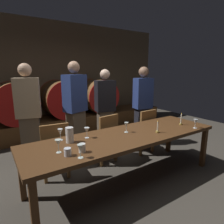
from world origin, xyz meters
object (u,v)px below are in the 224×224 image
object	(u,v)px
wine_glass_right	(126,125)
guest_center_left	(76,111)
guest_center_right	(105,110)
wine_glass_far_right	(195,122)
chair_center	(105,136)
wine_glass_left	(60,132)
pitcher	(70,135)
cup_right	(82,148)
candle_right	(181,121)
wine_barrel_center	(61,99)
chair_right	(144,129)
wine_barrel_left	(15,103)
wine_barrel_right	(97,96)
chair_left	(55,148)
candle_left	(158,129)
dining_table	(127,139)
guest_far_left	(29,116)
guest_far_right	(143,105)
cup_left	(68,152)
wine_glass_center_right	(87,130)
wine_glass_far_left	(58,143)
wine_glass_center_left	(80,148)

from	to	relation	value
wine_glass_right	guest_center_left	bearing A→B (deg)	111.48
guest_center_left	wine_glass_right	bearing A→B (deg)	91.71
guest_center_right	wine_glass_right	size ratio (longest dim) A/B	10.72
wine_glass_far_right	chair_center	bearing A→B (deg)	135.18
guest_center_left	wine_glass_left	distance (m)	0.94
pitcher	cup_right	world-z (taller)	pitcher
candle_right	chair_center	bearing A→B (deg)	142.14
wine_barrel_center	chair_right	bearing A→B (deg)	-67.02
wine_barrel_left	wine_glass_far_right	distance (m)	3.83
guest_center_right	wine_glass_left	bearing A→B (deg)	46.56
wine_barrel_right	chair_left	world-z (taller)	wine_barrel_right
guest_center_right	candle_left	distance (m)	1.36
dining_table	guest_far_left	xyz separation A→B (m)	(-1.07, 1.26, 0.23)
guest_center_left	candle_left	distance (m)	1.47
guest_far_right	candle_right	xyz separation A→B (m)	(-0.15, -1.12, -0.09)
dining_table	chair_center	bearing A→B (deg)	85.48
candle_right	wine_glass_right	world-z (taller)	candle_right
wine_barrel_left	pitcher	bearing A→B (deg)	-83.44
dining_table	guest_far_right	distance (m)	1.61
dining_table	wine_glass_left	xyz separation A→B (m)	(-0.87, 0.31, 0.17)
wine_glass_far_right	cup_left	world-z (taller)	wine_glass_far_right
guest_center_right	wine_glass_left	size ratio (longest dim) A/B	10.47
cup_left	wine_glass_far_right	bearing A→B (deg)	-4.19
pitcher	wine_glass_center_right	bearing A→B (deg)	6.10
candle_right	wine_glass_far_left	bearing A→B (deg)	178.94
dining_table	wine_glass_right	distance (m)	0.20
chair_left	dining_table	bearing A→B (deg)	148.34
cup_left	chair_right	bearing A→B (deg)	23.69
chair_right	guest_far_left	size ratio (longest dim) A/B	0.51
guest_far_left	wine_glass_left	xyz separation A→B (m)	(0.20, -0.95, -0.06)
wine_glass_left	cup_right	size ratio (longest dim) A/B	1.56
guest_far_left	wine_glass_center_left	bearing A→B (deg)	114.09
wine_barrel_left	guest_far_left	bearing A→B (deg)	-89.13
candle_left	wine_glass_center_left	bearing A→B (deg)	-173.56
wine_barrel_left	wine_glass_far_left	world-z (taller)	wine_barrel_left
guest_far_right	cup_right	world-z (taller)	guest_far_right
chair_left	chair_right	bearing A→B (deg)	-174.94
wine_barrel_left	guest_far_right	size ratio (longest dim) A/B	0.56
guest_far_left	wine_glass_center_right	bearing A→B (deg)	133.37
wine_glass_center_right	guest_far_right	bearing A→B (deg)	25.08
guest_far_left	pitcher	bearing A→B (deg)	120.99
candle_right	wine_glass_center_right	distance (m)	1.64
wine_barrel_center	dining_table	xyz separation A→B (m)	(0.01, -2.79, -0.23)
wine_glass_center_right	cup_right	bearing A→B (deg)	-122.73
guest_far_left	pitcher	xyz separation A→B (m)	(0.28, -1.09, -0.07)
wine_barrel_center	chair_center	bearing A→B (deg)	-88.36
candle_right	cup_left	xyz separation A→B (m)	(-2.03, -0.10, -0.01)
cup_right	wine_glass_center_left	bearing A→B (deg)	-121.38
guest_center_left	wine_glass_right	world-z (taller)	guest_center_left
wine_barrel_center	wine_glass_right	bearing A→B (deg)	-88.60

